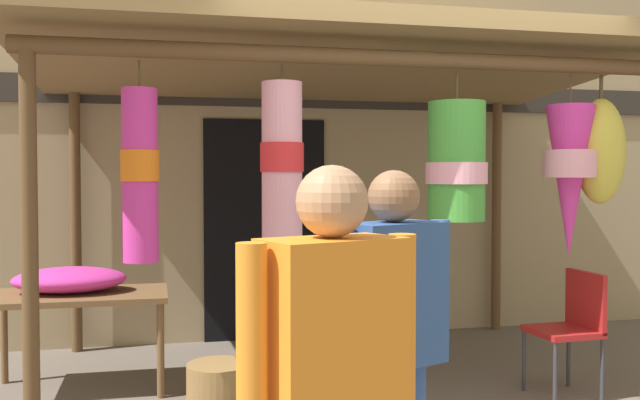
{
  "coord_description": "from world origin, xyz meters",
  "views": [
    {
      "loc": [
        -1.57,
        -4.21,
        1.5
      ],
      "look_at": [
        -0.39,
        0.99,
        1.31
      ],
      "focal_mm": 39.89,
      "sensor_mm": 36.0,
      "label": 1
    }
  ],
  "objects_px": {
    "folding_chair": "(572,322)",
    "customer_foreground": "(332,387)",
    "display_table": "(79,304)",
    "vendor_in_orange": "(393,329)",
    "flower_heap_on_table": "(72,280)",
    "wicker_basket_by_table": "(220,384)"
  },
  "relations": [
    {
      "from": "display_table",
      "to": "customer_foreground",
      "type": "bearing_deg",
      "value": -72.26
    },
    {
      "from": "folding_chair",
      "to": "customer_foreground",
      "type": "bearing_deg",
      "value": -133.96
    },
    {
      "from": "display_table",
      "to": "folding_chair",
      "type": "relative_size",
      "value": 1.42
    },
    {
      "from": "vendor_in_orange",
      "to": "display_table",
      "type": "bearing_deg",
      "value": 120.21
    },
    {
      "from": "vendor_in_orange",
      "to": "customer_foreground",
      "type": "bearing_deg",
      "value": -120.89
    },
    {
      "from": "wicker_basket_by_table",
      "to": "vendor_in_orange",
      "type": "relative_size",
      "value": 0.29
    },
    {
      "from": "folding_chair",
      "to": "vendor_in_orange",
      "type": "xyz_separation_m",
      "value": [
        -1.83,
        -1.63,
        0.38
      ]
    },
    {
      "from": "wicker_basket_by_table",
      "to": "vendor_in_orange",
      "type": "distance_m",
      "value": 2.15
    },
    {
      "from": "display_table",
      "to": "flower_heap_on_table",
      "type": "xyz_separation_m",
      "value": [
        -0.05,
        0.05,
        0.16
      ]
    },
    {
      "from": "display_table",
      "to": "flower_heap_on_table",
      "type": "distance_m",
      "value": 0.18
    },
    {
      "from": "flower_heap_on_table",
      "to": "wicker_basket_by_table",
      "type": "bearing_deg",
      "value": -30.99
    },
    {
      "from": "display_table",
      "to": "vendor_in_orange",
      "type": "bearing_deg",
      "value": -59.79
    },
    {
      "from": "vendor_in_orange",
      "to": "flower_heap_on_table",
      "type": "bearing_deg",
      "value": 120.64
    },
    {
      "from": "display_table",
      "to": "folding_chair",
      "type": "distance_m",
      "value": 3.39
    },
    {
      "from": "folding_chair",
      "to": "customer_foreground",
      "type": "height_order",
      "value": "customer_foreground"
    },
    {
      "from": "folding_chair",
      "to": "customer_foreground",
      "type": "relative_size",
      "value": 0.55
    },
    {
      "from": "vendor_in_orange",
      "to": "customer_foreground",
      "type": "height_order",
      "value": "customer_foreground"
    },
    {
      "from": "display_table",
      "to": "vendor_in_orange",
      "type": "height_order",
      "value": "vendor_in_orange"
    },
    {
      "from": "flower_heap_on_table",
      "to": "folding_chair",
      "type": "relative_size",
      "value": 0.92
    },
    {
      "from": "folding_chair",
      "to": "wicker_basket_by_table",
      "type": "height_order",
      "value": "folding_chair"
    },
    {
      "from": "folding_chair",
      "to": "customer_foreground",
      "type": "distance_m",
      "value": 3.27
    },
    {
      "from": "customer_foreground",
      "to": "folding_chair",
      "type": "bearing_deg",
      "value": 46.04
    }
  ]
}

